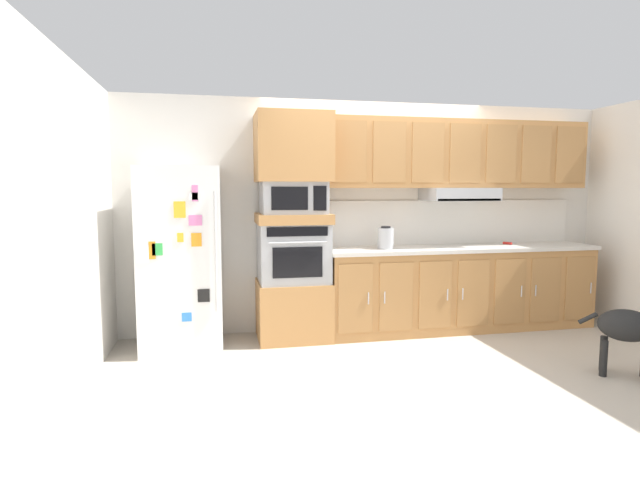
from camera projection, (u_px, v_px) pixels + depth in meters
ground_plane at (406, 355)px, 4.68m from camera, size 9.60×9.60×0.00m
back_kitchen_wall at (372, 216)px, 5.63m from camera, size 6.20×0.12×2.50m
side_panel_left at (78, 227)px, 3.98m from camera, size 0.12×7.10×2.50m
refrigerator at (181, 258)px, 4.83m from camera, size 0.76×0.73×1.76m
oven_base_cabinet at (293, 310)px, 5.18m from camera, size 0.74×0.62×0.60m
built_in_oven at (293, 252)px, 5.12m from camera, size 0.70×0.62×0.60m
appliance_mid_shelf at (293, 218)px, 5.09m from camera, size 0.74×0.62×0.10m
microwave at (293, 198)px, 5.06m from camera, size 0.64×0.54×0.32m
appliance_upper_cabinet at (293, 148)px, 5.01m from camera, size 0.74×0.62×0.68m
lower_cabinet_run at (460, 289)px, 5.54m from camera, size 3.00×0.63×0.88m
countertop_slab at (461, 248)px, 5.50m from camera, size 3.04×0.64×0.04m
backsplash_panel at (449, 222)px, 5.75m from camera, size 3.04×0.02×0.50m
upper_cabinet_with_hood at (458, 157)px, 5.52m from camera, size 3.00×0.48×0.88m
screwdriver at (508, 243)px, 5.68m from camera, size 0.17×0.16×0.03m
electric_kettle at (386, 238)px, 5.26m from camera, size 0.17×0.17×0.24m
dog at (637, 328)px, 4.07m from camera, size 0.67×0.58×0.63m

